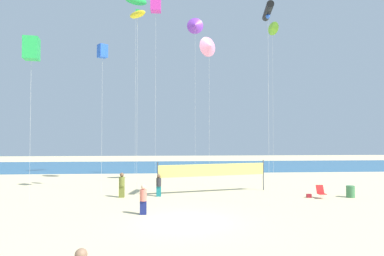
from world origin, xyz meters
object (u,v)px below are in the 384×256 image
kite_green_box (31,49)px  kite_yellow_inflatable (138,15)px  kite_magenta_box (156,4)px  kite_violet_delta (195,25)px  folding_beach_chair (321,191)px  kite_green_inflatable (136,1)px  beach_handbag (309,196)px  kite_lime_delta (272,29)px  kite_black_tube (268,12)px  beachgoer_olive_shirt (122,184)px  trash_barrel (350,192)px  beachgoer_charcoal_shirt (159,185)px  kite_pink_delta (209,46)px  volleyball_net (213,171)px  beachgoer_coral_shirt (143,198)px  kite_blue_box (102,51)px

kite_green_box → kite_yellow_inflatable: (6.53, 2.90, 3.48)m
kite_magenta_box → kite_violet_delta: 5.36m
folding_beach_chair → kite_magenta_box: kite_magenta_box is taller
kite_green_inflatable → kite_yellow_inflatable: bearing=-83.4°
beach_handbag → kite_green_inflatable: size_ratio=0.02×
kite_lime_delta → kite_black_tube: bearing=-108.8°
beachgoer_olive_shirt → trash_barrel: beachgoer_olive_shirt is taller
kite_yellow_inflatable → kite_violet_delta: 9.79m
kite_lime_delta → kite_green_inflatable: bearing=-178.0°
beachgoer_charcoal_shirt → kite_green_box: size_ratio=0.15×
beachgoer_olive_shirt → kite_black_tube: bearing=-43.7°
kite_yellow_inflatable → kite_pink_delta: kite_yellow_inflatable is taller
kite_green_box → kite_black_tube: size_ratio=0.87×
kite_green_box → beachgoer_olive_shirt: bearing=14.8°
trash_barrel → beach_handbag: bearing=178.3°
kite_green_inflatable → kite_pink_delta: bearing=-39.1°
beachgoer_olive_shirt → kite_green_inflatable: bearing=68.2°
trash_barrel → volleyball_net: bearing=164.9°
kite_green_inflatable → beachgoer_coral_shirt: bearing=-82.6°
beach_handbag → kite_black_tube: (-3.60, -2.56, 11.83)m
kite_violet_delta → kite_green_box: bearing=-136.2°
kite_magenta_box → beachgoer_olive_shirt: bearing=-109.5°
beachgoer_olive_shirt → kite_magenta_box: size_ratio=0.10×
beachgoer_coral_shirt → kite_violet_delta: bearing=76.1°
beachgoer_olive_shirt → trash_barrel: (15.93, -1.06, -0.52)m
folding_beach_chair → kite_green_inflatable: 26.09m
beachgoer_coral_shirt → folding_beach_chair: (11.82, 4.02, -0.40)m
kite_green_inflatable → kite_black_tube: 18.87m
beachgoer_coral_shirt → kite_green_box: bearing=154.6°
beachgoer_olive_shirt → beachgoer_coral_shirt: size_ratio=1.06×
beach_handbag → kite_green_inflatable: bearing=137.2°
beachgoer_coral_shirt → kite_magenta_box: (0.18, 11.10, 15.24)m
folding_beach_chair → kite_black_tube: 12.50m
kite_black_tube → beachgoer_coral_shirt: bearing=-167.1°
beachgoer_charcoal_shirt → kite_blue_box: 10.92m
volleyball_net → kite_magenta_box: 15.79m
volleyball_net → kite_violet_delta: 16.11m
volleyball_net → kite_magenta_box: bearing=136.0°
beach_handbag → kite_yellow_inflatable: bearing=168.8°
kite_blue_box → kite_green_inflatable: size_ratio=0.58×
kite_blue_box → kite_black_tube: bearing=-26.0°
kite_pink_delta → kite_black_tube: (2.56, -9.07, -0.33)m
beachgoer_olive_shirt → kite_green_box: kite_green_box is taller
kite_pink_delta → kite_violet_delta: kite_violet_delta is taller
volleyball_net → kite_yellow_inflatable: 13.10m
kite_blue_box → kite_yellow_inflatable: size_ratio=0.81×
trash_barrel → folding_beach_chair: bearing=-175.5°
beachgoer_olive_shirt → kite_green_inflatable: 20.98m
kite_green_box → kite_lime_delta: kite_lime_delta is taller
beachgoer_olive_shirt → kite_yellow_inflatable: 12.61m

